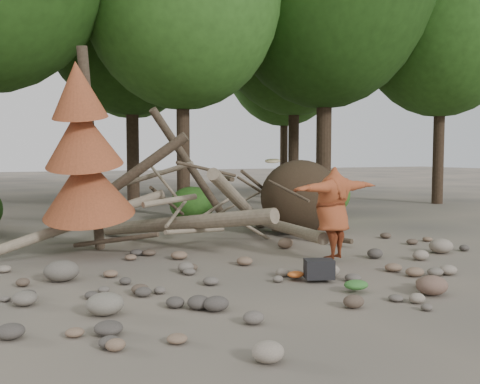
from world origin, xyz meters
name	(u,v)px	position (x,y,z in m)	size (l,w,h in m)	color
ground	(301,277)	(0.00, 0.00, 0.00)	(120.00, 120.00, 0.00)	#514C44
deadfall_pile	(283,199)	(2.02, 4.24, 0.95)	(8.55, 5.24, 3.30)	#332619
dead_conifer	(84,155)	(-3.12, 3.37, 2.11)	(2.06, 2.16, 4.35)	#4C3F30
bush_mid	(192,204)	(0.80, 7.80, 0.56)	(1.40, 1.40, 1.12)	#295919
bush_right	(320,194)	(5.00, 7.00, 0.80)	(2.00, 2.00, 1.60)	#336920
frisbee_thrower	(333,212)	(1.24, 0.84, 0.99)	(2.61, 1.03, 1.98)	#954121
backpack	(319,272)	(0.09, -0.44, 0.16)	(0.48, 0.32, 0.32)	black
cloth_green	(356,288)	(0.21, -1.28, 0.07)	(0.39, 0.33, 0.15)	#336C2B
cloth_orange	(296,277)	(-0.22, -0.19, 0.05)	(0.29, 0.24, 0.11)	#C65A21
boulder_front_left	(105,304)	(-3.52, -0.80, 0.15)	(0.50, 0.45, 0.30)	slate
boulder_front_right	(432,285)	(1.18, -1.87, 0.15)	(0.49, 0.44, 0.30)	brown
boulder_mid_right	(441,246)	(3.90, 0.63, 0.16)	(0.52, 0.47, 0.31)	gray
boulder_mid_left	(62,271)	(-3.82, 1.42, 0.18)	(0.59, 0.53, 0.35)	#605A51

